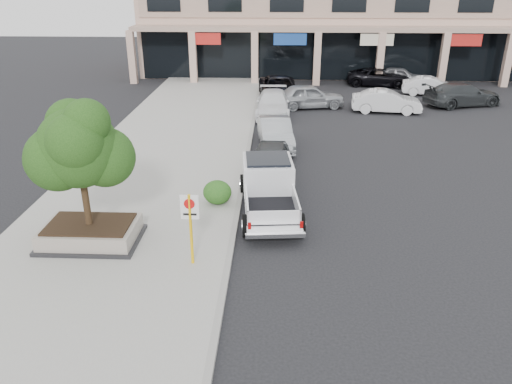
% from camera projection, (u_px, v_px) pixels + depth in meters
% --- Properties ---
extents(ground, '(120.00, 120.00, 0.00)m').
position_uv_depth(ground, '(278.00, 254.00, 16.13)').
color(ground, black).
rests_on(ground, ground).
extents(sidewalk, '(8.00, 52.00, 0.15)m').
position_uv_depth(sidewalk, '(153.00, 179.00, 21.81)').
color(sidewalk, gray).
rests_on(sidewalk, ground).
extents(curb, '(0.20, 52.00, 0.15)m').
position_uv_depth(curb, '(243.00, 181.00, 21.65)').
color(curb, gray).
rests_on(curb, ground).
extents(strip_mall, '(40.55, 12.43, 9.50)m').
position_uv_depth(strip_mall, '(369.00, 17.00, 44.95)').
color(strip_mall, '#CBA08E').
rests_on(strip_mall, ground).
extents(planter, '(3.20, 2.20, 0.68)m').
position_uv_depth(planter, '(91.00, 233.00, 16.48)').
color(planter, black).
rests_on(planter, sidewalk).
extents(planter_tree, '(2.90, 2.55, 4.00)m').
position_uv_depth(planter_tree, '(84.00, 147.00, 15.44)').
color(planter_tree, '#2F2012').
rests_on(planter_tree, planter).
extents(no_parking_sign, '(0.55, 0.09, 2.30)m').
position_uv_depth(no_parking_sign, '(190.00, 220.00, 14.79)').
color(no_parking_sign, yellow).
rests_on(no_parking_sign, sidewalk).
extents(hedge, '(1.10, 0.99, 0.93)m').
position_uv_depth(hedge, '(217.00, 192.00, 19.19)').
color(hedge, '#164B15').
rests_on(hedge, sidewalk).
extents(pickup_truck, '(2.64, 5.91, 1.81)m').
position_uv_depth(pickup_truck, '(269.00, 190.00, 18.68)').
color(pickup_truck, white).
rests_on(pickup_truck, ground).
extents(curb_car_a, '(1.94, 4.35, 1.45)m').
position_uv_depth(curb_car_a, '(270.00, 161.00, 22.04)').
color(curb_car_a, '#323638').
rests_on(curb_car_a, ground).
extents(curb_car_b, '(2.08, 4.63, 1.47)m').
position_uv_depth(curb_car_b, '(275.00, 133.00, 25.87)').
color(curb_car_b, '#9C9FA3').
rests_on(curb_car_b, ground).
extents(curb_car_c, '(2.10, 5.15, 1.50)m').
position_uv_depth(curb_car_c, '(273.00, 104.00, 31.72)').
color(curb_car_c, silver).
rests_on(curb_car_c, ground).
extents(curb_car_d, '(3.14, 5.97, 1.60)m').
position_uv_depth(curb_car_d, '(279.00, 88.00, 35.74)').
color(curb_car_d, black).
rests_on(curb_car_d, ground).
extents(lot_car_a, '(5.02, 2.83, 1.61)m').
position_uv_depth(lot_car_a, '(309.00, 96.00, 33.45)').
color(lot_car_a, '#9C9FA4').
rests_on(lot_car_a, ground).
extents(lot_car_b, '(4.56, 2.00, 1.46)m').
position_uv_depth(lot_car_b, '(386.00, 101.00, 32.39)').
color(lot_car_b, silver).
rests_on(lot_car_b, ground).
extents(lot_car_c, '(5.81, 3.76, 1.57)m').
position_uv_depth(lot_car_c, '(463.00, 94.00, 34.02)').
color(lot_car_c, '#2C2F31').
rests_on(lot_car_c, ground).
extents(lot_car_d, '(5.47, 3.26, 1.42)m').
position_uv_depth(lot_car_d, '(380.00, 77.00, 40.11)').
color(lot_car_d, black).
rests_on(lot_car_d, ground).
extents(lot_car_e, '(4.35, 2.56, 1.39)m').
position_uv_depth(lot_car_e, '(400.00, 76.00, 40.72)').
color(lot_car_e, '#999BA0').
rests_on(lot_car_e, ground).
extents(lot_car_f, '(4.31, 2.22, 1.35)m').
position_uv_depth(lot_car_f, '(431.00, 86.00, 37.00)').
color(lot_car_f, silver).
rests_on(lot_car_f, ground).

